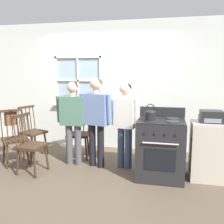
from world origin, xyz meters
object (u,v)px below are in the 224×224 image
Objects in this scene: person_adult_right at (125,118)px; kettle at (150,115)px; handbag at (11,118)px; stereo at (211,117)px; person_teen_center at (96,113)px; chair_near_stove at (33,132)px; side_counter at (209,151)px; chair_near_wall at (31,146)px; chair_by_window at (15,139)px; potted_plant at (67,100)px; stove at (161,148)px; person_elderly_left at (73,116)px; chair_center_cluster at (78,134)px.

kettle is (0.45, -0.41, 0.14)m from person_adult_right.
stereo reaches higher than handbag.
chair_near_stove is at bearing -177.85° from person_teen_center.
chair_near_wall is at bearing -171.95° from side_counter.
chair_by_window is 1.00× the size of chair_near_wall.
chair_by_window is 1.57m from person_teen_center.
kettle is at bearing -36.79° from potted_plant.
person_teen_center is (1.47, 0.20, 0.50)m from chair_by_window.
side_counter is (3.27, -0.44, -0.00)m from chair_near_stove.
stereo reaches higher than chair_by_window.
person_adult_right is at bearing 21.10° from person_teen_center.
stove is at bearing -83.36° from chair_near_stove.
person_elderly_left reaches higher than potted_plant.
potted_plant is 3.13m from side_counter.
handbag is 3.49m from stereo.
chair_near_stove is 3.66× the size of potted_plant.
person_teen_center is at bearing -37.28° from chair_by_window.
chair_near_stove is 0.55m from handbag.
person_teen_center is 1.06× the size of person_adult_right.
kettle is (1.38, -0.37, 0.14)m from person_elderly_left.
handbag is 0.34× the size of side_counter.
chair_near_stove is at bearing 34.36° from chair_near_wall.
kettle is (2.38, -0.69, 0.57)m from chair_near_stove.
potted_plant reaches higher than stove.
person_teen_center is at bearing -47.93° from potted_plant.
chair_center_cluster is 1.70m from kettle.
person_teen_center is 5.07× the size of handbag.
potted_plant is 1.32m from handbag.
kettle reaches higher than chair_near_wall.
stereo is at bearing -43.62° from chair_by_window.
person_elderly_left is 1.37× the size of stove.
person_elderly_left reaches higher than person_adult_right.
stereo is (2.27, -0.14, 0.10)m from person_elderly_left.
person_teen_center reaches higher than stove.
chair_near_wall and handbag have the same top height.
person_teen_center is 1.44× the size of stove.
person_adult_right reaches higher than chair_by_window.
person_teen_center reaches higher than chair_center_cluster.
person_elderly_left is 2.32m from side_counter.
stove is at bearing -172.21° from stereo.
person_adult_right is 1.82m from potted_plant.
stereo is at bearing -1.56° from handbag.
kettle reaches higher than stove.
stereo reaches higher than chair_near_stove.
person_elderly_left reaches higher than handbag.
stove is 3.19× the size of stereo.
person_elderly_left is (1.00, -0.32, 0.43)m from chair_near_stove.
stove reaches higher than handbag.
potted_plant is (-0.56, 1.08, 0.14)m from person_elderly_left.
chair_near_wall is at bearing -76.16° from chair_by_window.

